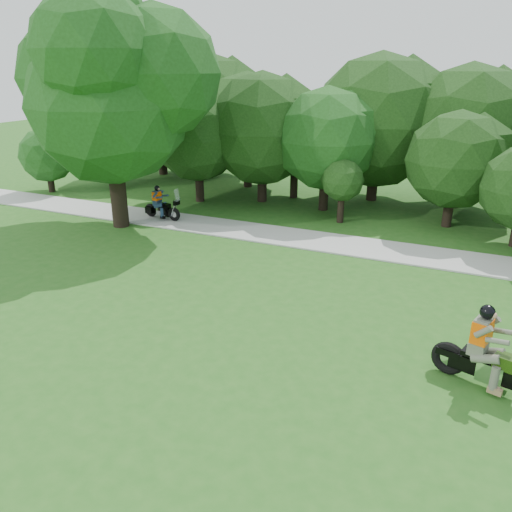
% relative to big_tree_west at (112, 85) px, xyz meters
% --- Properties ---
extents(ground, '(100.00, 100.00, 0.00)m').
position_rel_big_tree_west_xyz_m(ground, '(10.54, -6.85, -5.76)').
color(ground, '#225819').
rests_on(ground, ground).
extents(walkway, '(60.00, 2.20, 0.06)m').
position_rel_big_tree_west_xyz_m(walkway, '(10.54, 1.15, -5.73)').
color(walkway, '#A8A8A2').
rests_on(walkway, ground).
extents(tree_line, '(39.72, 12.49, 7.36)m').
position_rel_big_tree_west_xyz_m(tree_line, '(10.36, 7.77, -2.17)').
color(tree_line, black).
rests_on(tree_line, ground).
extents(big_tree_west, '(8.64, 6.56, 9.96)m').
position_rel_big_tree_west_xyz_m(big_tree_west, '(0.00, 0.00, 0.00)').
color(big_tree_west, black).
rests_on(big_tree_west, ground).
extents(chopper_motorcycle, '(2.63, 1.21, 1.91)m').
position_rel_big_tree_west_xyz_m(chopper_motorcycle, '(14.53, -6.48, -5.05)').
color(chopper_motorcycle, black).
rests_on(chopper_motorcycle, ground).
extents(touring_motorcycle, '(1.96, 0.70, 1.49)m').
position_rel_big_tree_west_xyz_m(touring_motorcycle, '(1.05, 1.13, -5.16)').
color(touring_motorcycle, black).
rests_on(touring_motorcycle, walkway).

